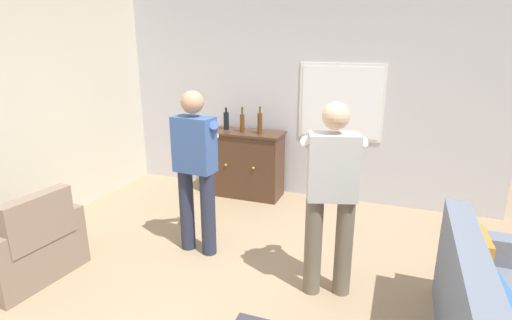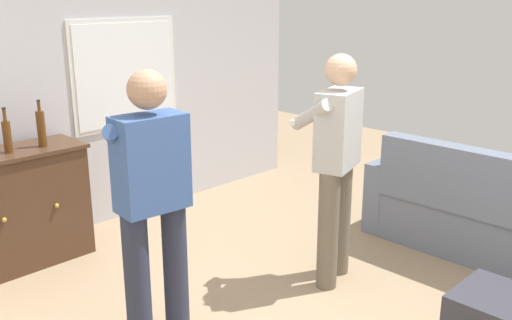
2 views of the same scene
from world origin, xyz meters
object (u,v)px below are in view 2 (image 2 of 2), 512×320
object	(u,v)px
sideboard_cabinet	(18,208)
couch	(500,222)
person_standing_right	(336,159)
bottle_spirits_clear	(41,128)
bottle_wine_green	(7,135)
person_standing_left	(152,199)

from	to	relation	value
sideboard_cabinet	couch	bearing A→B (deg)	-45.56
couch	person_standing_right	xyz separation A→B (m)	(-1.11, 0.78, 0.58)
sideboard_cabinet	person_standing_right	distance (m)	2.47
sideboard_cabinet	bottle_spirits_clear	xyz separation A→B (m)	(0.23, -0.05, 0.61)
bottle_wine_green	person_standing_left	size ratio (longest dim) A/B	0.20
sideboard_cabinet	person_standing_right	xyz separation A→B (m)	(1.51, -1.90, 0.47)
bottle_spirits_clear	person_standing_right	bearing A→B (deg)	-55.14
person_standing_left	person_standing_right	distance (m)	1.42
sideboard_cabinet	bottle_spirits_clear	size ratio (longest dim) A/B	2.87
couch	person_standing_right	world-z (taller)	person_standing_right
bottle_spirits_clear	person_standing_right	distance (m)	2.25
bottle_spirits_clear	person_standing_left	bearing A→B (deg)	-93.94
couch	bottle_spirits_clear	distance (m)	3.63
person_standing_right	couch	bearing A→B (deg)	-35.04
person_standing_right	person_standing_left	bearing A→B (deg)	169.55
bottle_wine_green	couch	bearing A→B (deg)	-44.80
couch	bottle_wine_green	size ratio (longest dim) A/B	6.57
bottle_wine_green	sideboard_cabinet	bearing A→B (deg)	52.51
person_standing_left	person_standing_right	size ratio (longest dim) A/B	1.00
bottle_wine_green	person_standing_left	world-z (taller)	person_standing_left
couch	bottle_wine_green	bearing A→B (deg)	135.20
bottle_spirits_clear	person_standing_left	world-z (taller)	person_standing_left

